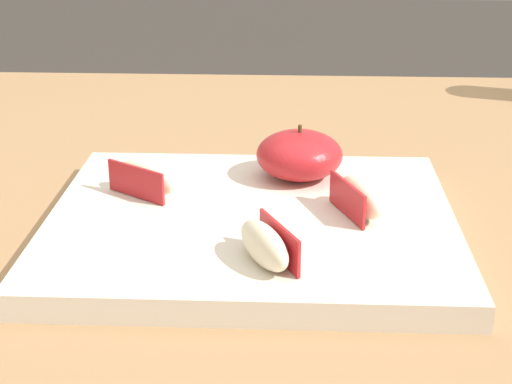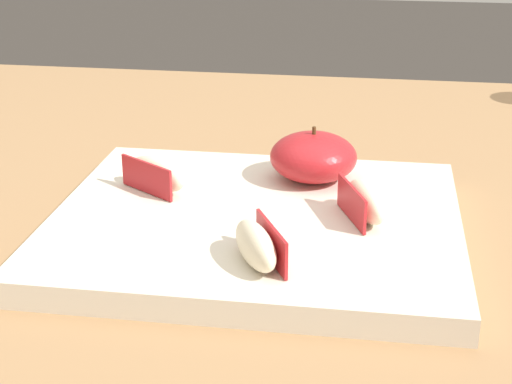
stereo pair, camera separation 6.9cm
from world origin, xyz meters
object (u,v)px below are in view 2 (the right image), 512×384
Objects in this scene: apple_wedge_middle at (156,174)px; apple_half_skin_up at (313,157)px; cutting_board at (256,225)px; apple_wedge_back at (364,202)px; apple_wedge_front at (257,245)px.

apple_half_skin_up is at bearing 19.21° from apple_wedge_middle.
cutting_board is 0.11m from apple_wedge_middle.
cutting_board is 4.74× the size of apple_wedge_back.
apple_wedge_middle is (-0.10, 0.04, 0.03)m from cutting_board.
apple_half_skin_up reaches higher than apple_wedge_back.
apple_wedge_middle is at bearing -160.79° from apple_half_skin_up.
apple_wedge_front and apple_wedge_back have the same top height.
apple_half_skin_up reaches higher than apple_wedge_middle.
apple_wedge_middle is at bearing 130.53° from apple_wedge_front.
apple_wedge_middle is 0.96× the size of apple_wedge_back.
apple_wedge_back is at bearing 51.59° from apple_wedge_front.
cutting_board is 0.10m from apple_wedge_back.
cutting_board is at bearing -177.56° from apple_wedge_back.
apple_wedge_front is 0.99× the size of apple_wedge_back.
apple_wedge_front is (0.02, -0.09, 0.03)m from cutting_board.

